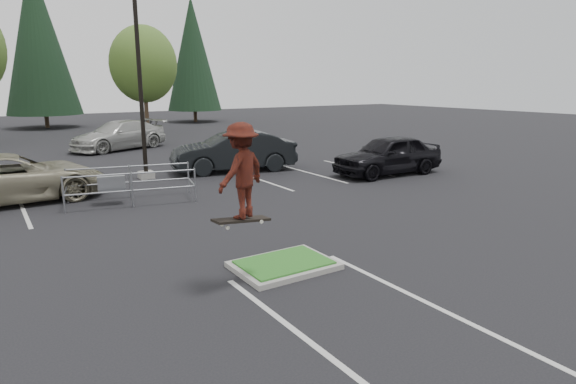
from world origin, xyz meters
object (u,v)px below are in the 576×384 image
conif_c (193,54)px  cart_corral (116,182)px  car_far_silver (120,135)px  car_r_black (388,155)px  light_pole (139,71)px  car_l_tan (12,178)px  decid_c (143,67)px  conif_b (38,38)px  skateboarder (241,171)px  car_r_charc (234,151)px

conif_c → cart_corral: (-15.67, -31.40, -6.09)m
conif_c → car_far_silver: size_ratio=2.05×
cart_corral → car_r_black: size_ratio=0.86×
light_pole → car_r_black: light_pole is taller
conif_c → car_r_black: (-4.00, -32.50, -5.96)m
car_l_tan → car_r_black: bearing=-105.1°
cart_corral → car_far_silver: bearing=87.8°
light_pole → cart_corral: bearing=-119.2°
light_pole → decid_c: 18.67m
conif_b → skateboarder: (-1.20, -40.81, -5.46)m
conif_b → car_far_silver: conif_b is taller
car_r_charc → car_far_silver: 10.80m
conif_b → conif_c: 14.07m
light_pole → car_far_silver: light_pole is taller
light_pole → car_r_black: 11.35m
car_r_black → car_far_silver: size_ratio=0.86×
conif_b → skateboarder: size_ratio=7.05×
car_l_tan → car_r_charc: car_r_charc is taller
car_r_charc → car_far_silver: size_ratio=0.94×
skateboarder → car_l_tan: size_ratio=0.34×
light_pole → conif_c: bearing=63.9°
car_far_silver → car_l_tan: bearing=-51.6°
conif_b → car_r_black: conif_b is taller
conif_c → car_l_tan: conif_c is taller
car_far_silver → cart_corral: bearing=-36.8°
car_far_silver → conif_b: bearing=163.9°
conif_b → car_l_tan: size_ratio=2.38×
car_r_charc → skateboarder: bearing=-14.0°
decid_c → conif_c: 12.65m
car_l_tan → cart_corral: bearing=-129.0°
cart_corral → car_r_black: bearing=7.1°
decid_c → car_r_black: 23.59m
car_l_tan → car_r_black: 15.01m
car_l_tan → skateboarder: bearing=-164.4°
conif_c → conif_b: bearing=175.9°
cart_corral → car_l_tan: car_l_tan is taller
car_r_charc → car_far_silver: car_r_charc is taller
conif_c → car_l_tan: 35.15m
conif_b → car_r_charc: (4.50, -29.00, -6.91)m
conif_c → car_far_silver: (-12.05, -17.50, -5.96)m
conif_b → decid_c: bearing=-60.7°
car_r_black → car_far_silver: car_r_black is taller
decid_c → skateboarder: bearing=-103.4°
conif_c → skateboarder: bearing=-110.9°
decid_c → cart_corral: size_ratio=1.88×
cart_corral → skateboarder: 8.58m
conif_b → car_l_tan: conif_b is taller
car_r_charc → car_r_black: 7.11m
light_pole → car_r_black: (9.50, -5.00, -3.67)m
skateboarder → car_r_black: bearing=-171.2°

